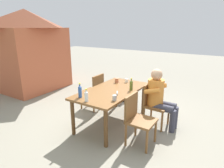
% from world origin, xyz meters
% --- Properties ---
extents(ground_plane, '(24.00, 24.00, 0.00)m').
position_xyz_m(ground_plane, '(0.00, 0.00, 0.00)').
color(ground_plane, gray).
extents(dining_table, '(1.71, 0.89, 0.73)m').
position_xyz_m(dining_table, '(0.00, 0.00, 0.65)').
color(dining_table, brown).
rests_on(dining_table, ground_plane).
extents(chair_near_right, '(0.46, 0.46, 0.87)m').
position_xyz_m(chair_near_right, '(0.39, -0.75, 0.49)').
color(chair_near_right, brown).
rests_on(chair_near_right, ground_plane).
extents(chair_near_left, '(0.45, 0.45, 0.87)m').
position_xyz_m(chair_near_left, '(-0.38, -0.75, 0.49)').
color(chair_near_left, brown).
rests_on(chair_near_left, ground_plane).
extents(chair_far_right, '(0.45, 0.45, 0.87)m').
position_xyz_m(chair_far_right, '(0.39, 0.75, 0.49)').
color(chair_far_right, brown).
rests_on(chair_far_right, ground_plane).
extents(person_in_white_shirt, '(0.47, 0.61, 1.18)m').
position_xyz_m(person_in_white_shirt, '(0.39, -0.85, 0.66)').
color(person_in_white_shirt, orange).
rests_on(person_in_white_shirt, ground_plane).
extents(bottle_clear, '(0.06, 0.06, 0.23)m').
position_xyz_m(bottle_clear, '(-0.77, 0.03, 0.83)').
color(bottle_clear, white).
rests_on(bottle_clear, dining_table).
extents(bottle_blue, '(0.06, 0.06, 0.27)m').
position_xyz_m(bottle_blue, '(-0.67, 0.25, 0.85)').
color(bottle_blue, '#2D56A3').
rests_on(bottle_blue, dining_table).
extents(bottle_olive, '(0.06, 0.06, 0.25)m').
position_xyz_m(bottle_olive, '(0.19, -0.33, 0.84)').
color(bottle_olive, '#566623').
rests_on(bottle_olive, dining_table).
extents(cup_steel, '(0.08, 0.08, 0.10)m').
position_xyz_m(cup_steel, '(-0.47, -0.35, 0.78)').
color(cup_steel, '#B2B7BC').
rests_on(cup_steel, dining_table).
extents(cup_terracotta, '(0.08, 0.08, 0.10)m').
position_xyz_m(cup_terracotta, '(0.49, 0.18, 0.79)').
color(cup_terracotta, '#BC6B47').
rests_on(cup_terracotta, dining_table).
extents(cup_white, '(0.07, 0.07, 0.09)m').
position_xyz_m(cup_white, '(0.62, 0.00, 0.78)').
color(cup_white, white).
rests_on(cup_white, dining_table).
extents(table_knife, '(0.22, 0.14, 0.01)m').
position_xyz_m(table_knife, '(-0.14, -0.21, 0.74)').
color(table_knife, silver).
rests_on(table_knife, dining_table).
extents(backpack_by_near_side, '(0.28, 0.25, 0.40)m').
position_xyz_m(backpack_by_near_side, '(1.28, 0.42, 0.20)').
color(backpack_by_near_side, black).
rests_on(backpack_by_near_side, ground_plane).
extents(brick_kiosk, '(2.19, 2.06, 2.47)m').
position_xyz_m(brick_kiosk, '(0.68, 3.57, 1.30)').
color(brick_kiosk, '#B25638').
rests_on(brick_kiosk, ground_plane).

